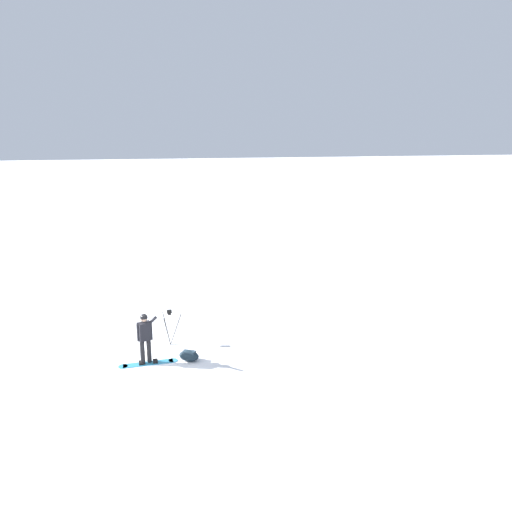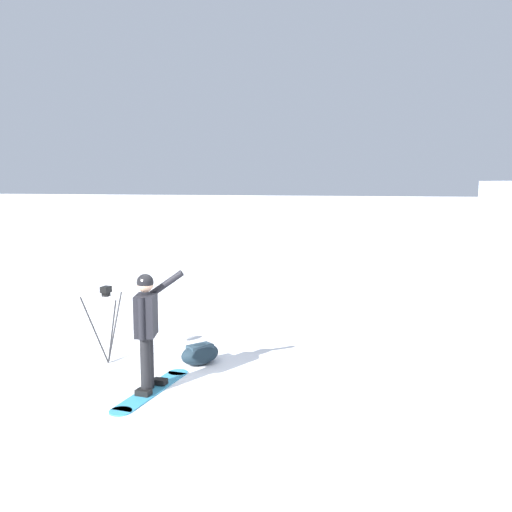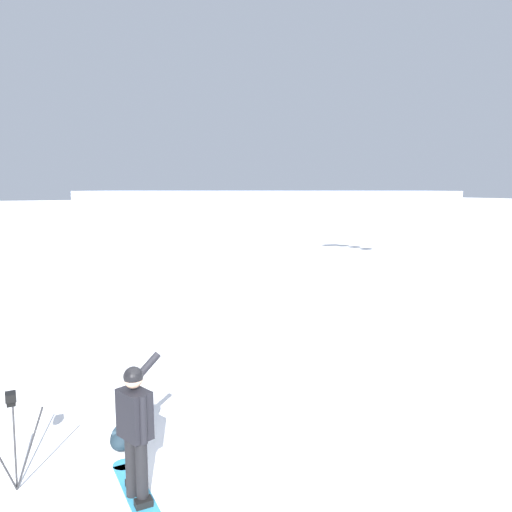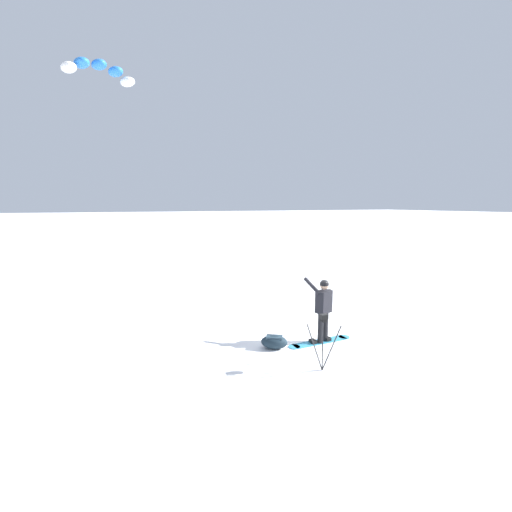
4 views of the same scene
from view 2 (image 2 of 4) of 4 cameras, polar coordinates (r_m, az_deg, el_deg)
The scene contains 5 objects.
ground_plane at distance 7.68m, azimuth -7.55°, elevation -14.55°, with size 300.00×300.00×0.00m, color white.
snowboarder at distance 7.73m, azimuth -11.22°, elevation -6.60°, with size 0.62×0.62×1.69m.
snowboard at distance 8.06m, azimuth -10.70°, elevation -13.37°, with size 0.31×1.85×0.10m.
gear_bag_large at distance 9.01m, azimuth -5.80°, elevation -10.00°, with size 0.67×0.76×0.34m.
camera_tripod at distance 9.17m, azimuth -15.19°, elevation -5.22°, with size 0.71×0.65×1.26m.
Camera 2 is at (3.35, -6.30, 2.84)m, focal length 38.73 mm.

